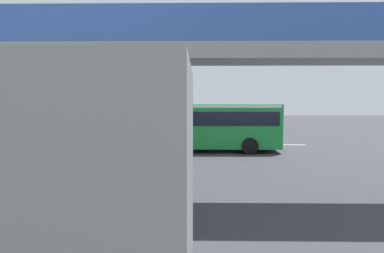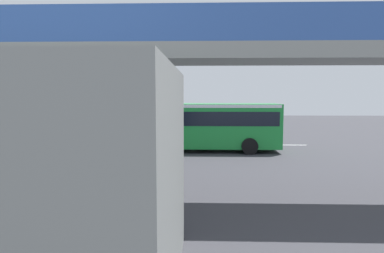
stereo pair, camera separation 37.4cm
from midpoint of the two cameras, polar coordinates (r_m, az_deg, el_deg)
The scene contains 11 objects.
ground at distance 23.24m, azimuth -1.66°, elevation -3.88°, with size 80.00×80.00×0.00m, color #38383D.
city_bus at distance 22.39m, azimuth -0.49°, elevation 0.63°, with size 11.54×2.85×3.15m.
parked_van at distance 20.35m, azimuth -19.60°, elevation -2.14°, with size 4.80×2.17×2.05m.
pedestrian at distance 24.91m, azimuth -7.61°, elevation -1.25°, with size 0.38×0.38×1.79m.
traffic_sign at distance 26.00m, azimuth 5.04°, elevation 1.27°, with size 0.08×0.60×2.80m.
lane_dash_leftmost at distance 26.38m, azimuth 16.23°, elevation -2.99°, with size 2.00×0.20×0.01m, color silver.
lane_dash_left at distance 25.61m, azimuth 7.56°, elevation -3.07°, with size 2.00×0.20×0.01m, color silver.
lane_dash_centre at distance 25.46m, azimuth -1.43°, elevation -3.07°, with size 2.00×0.20×0.01m, color silver.
lane_dash_right at distance 25.93m, azimuth -10.31°, elevation -3.00°, with size 2.00×0.20×0.01m, color silver.
lane_dash_rightmost at distance 27.00m, azimuth -18.68°, elevation -2.87°, with size 2.00×0.20×0.01m, color silver.
pedestrian_overpass at distance 11.52m, azimuth -4.31°, elevation 10.43°, with size 29.54×2.60×6.41m.
Camera 1 is at (-0.84, 22.93, 3.70)m, focal length 31.46 mm.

